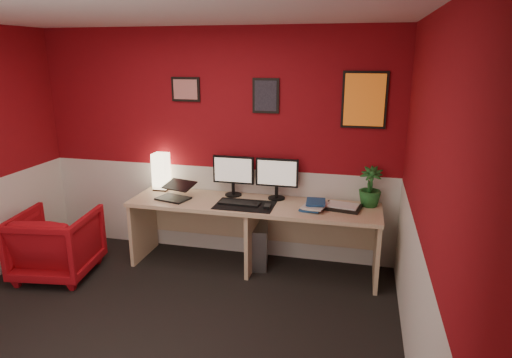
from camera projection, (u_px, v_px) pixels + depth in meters
name	position (u px, v px, depth m)	size (l,w,h in m)	color
ground	(149.00, 338.00, 3.58)	(4.00, 3.50, 0.01)	black
ceiling	(124.00, 9.00, 2.90)	(4.00, 3.50, 0.01)	white
wall_back	(215.00, 145.00, 4.88)	(4.00, 0.01, 2.50)	maroon
wall_right	(427.00, 213.00, 2.79)	(0.01, 3.50, 2.50)	maroon
wainscot_back	(216.00, 209.00, 5.08)	(4.00, 0.01, 1.00)	silver
wainscot_right	(414.00, 317.00, 2.99)	(0.01, 3.50, 1.00)	silver
desk	(253.00, 236.00, 4.68)	(2.60, 0.65, 0.73)	#CFAF85
shoji_lamp	(161.00, 172.00, 4.99)	(0.16, 0.16, 0.40)	#FFE5B2
laptop	(173.00, 189.00, 4.67)	(0.33, 0.23, 0.22)	black
monitor_left	(233.00, 170.00, 4.75)	(0.45, 0.06, 0.58)	black
monitor_right	(277.00, 173.00, 4.64)	(0.45, 0.06, 0.58)	black
desk_mat	(245.00, 205.00, 4.51)	(0.60, 0.38, 0.01)	black
keyboard	(240.00, 203.00, 4.53)	(0.42, 0.14, 0.02)	black
mouse	(267.00, 206.00, 4.41)	(0.06, 0.10, 0.03)	black
book_bottom	(302.00, 207.00, 4.44)	(0.20, 0.27, 0.03)	navy
book_middle	(305.00, 204.00, 4.43)	(0.21, 0.29, 0.02)	silver
book_top	(306.00, 202.00, 4.43)	(0.19, 0.25, 0.02)	navy
zen_tray	(342.00, 207.00, 4.41)	(0.35, 0.25, 0.03)	black
potted_plant	(370.00, 187.00, 4.44)	(0.23, 0.23, 0.40)	#19591E
pc_tower	(258.00, 244.00, 4.81)	(0.20, 0.45, 0.45)	#99999E
armchair	(57.00, 244.00, 4.54)	(0.73, 0.75, 0.69)	#A60A12
art_left	(186.00, 89.00, 4.77)	(0.32, 0.02, 0.26)	red
art_center	(266.00, 96.00, 4.58)	(0.28, 0.02, 0.36)	black
art_right	(364.00, 100.00, 4.36)	(0.44, 0.02, 0.56)	orange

